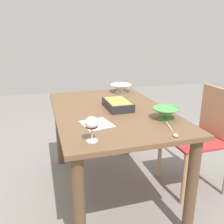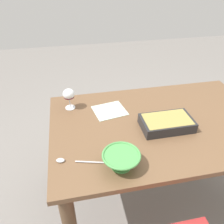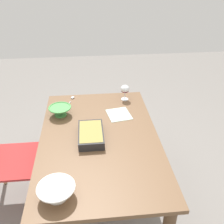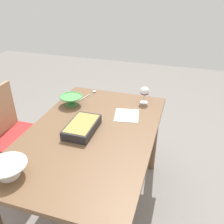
% 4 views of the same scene
% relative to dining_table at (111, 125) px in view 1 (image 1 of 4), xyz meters
% --- Properties ---
extents(ground_plane, '(8.00, 8.00, 0.00)m').
position_rel_dining_table_xyz_m(ground_plane, '(0.00, 0.00, -0.63)').
color(ground_plane, gray).
extents(dining_table, '(1.40, 0.89, 0.77)m').
position_rel_dining_table_xyz_m(dining_table, '(0.00, 0.00, 0.00)').
color(dining_table, brown).
rests_on(dining_table, ground_plane).
extents(chair, '(0.46, 0.46, 0.91)m').
position_rel_dining_table_xyz_m(chair, '(-0.14, -0.81, -0.12)').
color(chair, '#B22D2D').
rests_on(chair, ground_plane).
extents(wine_glass, '(0.08, 0.08, 0.15)m').
position_rel_dining_table_xyz_m(wine_glass, '(-0.56, 0.27, 0.24)').
color(wine_glass, white).
rests_on(wine_glass, dining_table).
extents(casserole_dish, '(0.31, 0.18, 0.07)m').
position_rel_dining_table_xyz_m(casserole_dish, '(0.01, -0.06, 0.17)').
color(casserole_dish, '#262628').
rests_on(casserole_dish, dining_table).
extents(mixing_bowl, '(0.19, 0.19, 0.08)m').
position_rel_dining_table_xyz_m(mixing_bowl, '(-0.34, -0.31, 0.18)').
color(mixing_bowl, '#4C994C').
rests_on(mixing_bowl, dining_table).
extents(small_bowl, '(0.22, 0.22, 0.08)m').
position_rel_dining_table_xyz_m(small_bowl, '(0.54, -0.27, 0.18)').
color(small_bowl, white).
rests_on(small_bowl, dining_table).
extents(serving_spoon, '(0.25, 0.08, 0.01)m').
position_rel_dining_table_xyz_m(serving_spoon, '(-0.59, -0.23, 0.14)').
color(serving_spoon, silver).
rests_on(serving_spoon, dining_table).
extents(napkin, '(0.24, 0.22, 0.00)m').
position_rel_dining_table_xyz_m(napkin, '(-0.30, 0.19, 0.14)').
color(napkin, '#B2CCB7').
rests_on(napkin, dining_table).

